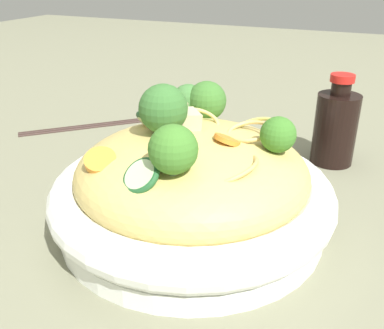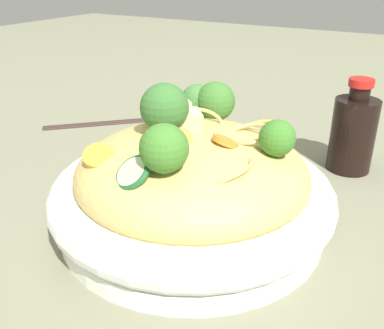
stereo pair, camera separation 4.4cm
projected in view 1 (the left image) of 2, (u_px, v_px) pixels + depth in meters
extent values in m
plane|color=#75765D|center=(192.00, 224.00, 0.47)|extent=(3.00, 3.00, 0.00)
cylinder|color=white|center=(192.00, 216.00, 0.46)|extent=(0.27, 0.27, 0.02)
torus|color=white|center=(192.00, 192.00, 0.45)|extent=(0.29, 0.29, 0.04)
ellipsoid|color=tan|center=(192.00, 172.00, 0.44)|extent=(0.24, 0.24, 0.08)
torus|color=tan|center=(223.00, 171.00, 0.39)|extent=(0.07, 0.07, 0.03)
torus|color=#D5BD69|center=(196.00, 122.00, 0.46)|extent=(0.07, 0.07, 0.02)
torus|color=tan|center=(250.00, 131.00, 0.43)|extent=(0.06, 0.06, 0.01)
torus|color=#C6BB5A|center=(255.00, 137.00, 0.44)|extent=(0.08, 0.08, 0.03)
cone|color=#9EC171|center=(164.00, 135.00, 0.43)|extent=(0.03, 0.03, 0.02)
sphere|color=#386D30|center=(163.00, 109.00, 0.42)|extent=(0.07, 0.07, 0.05)
cone|color=#97BD73|center=(188.00, 120.00, 0.52)|extent=(0.02, 0.02, 0.02)
sphere|color=#417739|center=(188.00, 101.00, 0.51)|extent=(0.05, 0.05, 0.04)
cone|color=#9FB876|center=(174.00, 175.00, 0.37)|extent=(0.03, 0.03, 0.02)
sphere|color=#417B2B|center=(173.00, 149.00, 0.36)|extent=(0.06, 0.06, 0.04)
cone|color=#9FBF70|center=(206.00, 120.00, 0.51)|extent=(0.03, 0.03, 0.01)
sphere|color=#3C722D|center=(207.00, 101.00, 0.50)|extent=(0.06, 0.06, 0.05)
cone|color=#A0B872|center=(276.00, 153.00, 0.41)|extent=(0.02, 0.02, 0.01)
sphere|color=#3C7829|center=(278.00, 135.00, 0.41)|extent=(0.05, 0.05, 0.03)
cylinder|color=orange|center=(181.00, 140.00, 0.41)|extent=(0.03, 0.03, 0.02)
cylinder|color=orange|center=(228.00, 139.00, 0.41)|extent=(0.04, 0.04, 0.01)
cylinder|color=orange|center=(188.00, 117.00, 0.52)|extent=(0.03, 0.03, 0.01)
cylinder|color=orange|center=(100.00, 161.00, 0.40)|extent=(0.04, 0.04, 0.02)
cylinder|color=beige|center=(141.00, 176.00, 0.36)|extent=(0.04, 0.04, 0.02)
torus|color=#21572B|center=(141.00, 176.00, 0.36)|extent=(0.05, 0.04, 0.03)
cylinder|color=beige|center=(151.00, 123.00, 0.46)|extent=(0.04, 0.04, 0.03)
torus|color=#22502A|center=(151.00, 123.00, 0.46)|extent=(0.05, 0.04, 0.03)
cube|color=#CDBB8B|center=(170.00, 117.00, 0.46)|extent=(0.04, 0.04, 0.03)
cube|color=beige|center=(186.00, 123.00, 0.44)|extent=(0.04, 0.04, 0.03)
cylinder|color=black|center=(335.00, 129.00, 0.59)|extent=(0.06, 0.06, 0.10)
cylinder|color=black|center=(341.00, 88.00, 0.57)|extent=(0.03, 0.03, 0.02)
cylinder|color=red|center=(343.00, 78.00, 0.56)|extent=(0.03, 0.03, 0.01)
cylinder|color=black|center=(90.00, 124.00, 0.74)|extent=(0.17, 0.17, 0.01)
cylinder|color=black|center=(91.00, 126.00, 0.73)|extent=(0.17, 0.17, 0.01)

